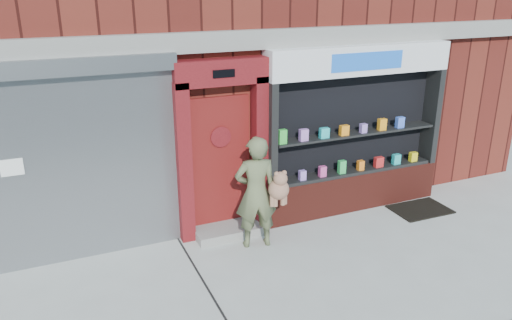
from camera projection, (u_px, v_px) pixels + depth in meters
ground at (318, 277)px, 7.16m from camera, size 80.00×80.00×0.00m
shutter_bay at (72, 151)px, 7.12m from camera, size 3.10×0.30×3.04m
red_door_bay at (222, 149)px, 7.99m from camera, size 1.52×0.58×2.90m
pharmacy_bay at (355, 137)px, 8.92m from camera, size 3.50×0.41×3.00m
woman at (258, 192)px, 7.73m from camera, size 0.86×0.56×1.82m
doormat at (420, 209)px, 9.25m from camera, size 1.06×0.75×0.03m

